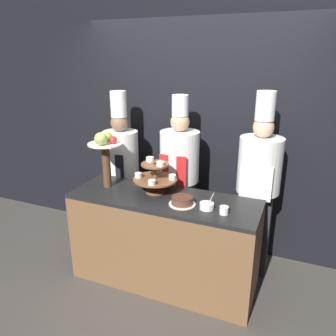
{
  "coord_description": "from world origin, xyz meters",
  "views": [
    {
      "loc": [
        1.1,
        -2.21,
        2.12
      ],
      "look_at": [
        0.0,
        0.41,
        1.15
      ],
      "focal_mm": 35.0,
      "sensor_mm": 36.0,
      "label": 1
    }
  ],
  "objects_px": {
    "fruit_pedestal": "(105,149)",
    "cup_white": "(224,210)",
    "cake_round": "(182,201)",
    "chef_center_right": "(258,182)",
    "serving_bowl_near": "(207,206)",
    "tiered_stand": "(155,176)",
    "chef_left": "(121,167)",
    "chef_center_left": "(179,173)"
  },
  "relations": [
    {
      "from": "tiered_stand",
      "to": "chef_left",
      "type": "bearing_deg",
      "value": 145.98
    },
    {
      "from": "chef_center_left",
      "to": "tiered_stand",
      "type": "bearing_deg",
      "value": -101.63
    },
    {
      "from": "serving_bowl_near",
      "to": "chef_center_right",
      "type": "height_order",
      "value": "chef_center_right"
    },
    {
      "from": "tiered_stand",
      "to": "chef_center_right",
      "type": "bearing_deg",
      "value": 24.89
    },
    {
      "from": "cake_round",
      "to": "cup_white",
      "type": "distance_m",
      "value": 0.38
    },
    {
      "from": "chef_center_right",
      "to": "cake_round",
      "type": "bearing_deg",
      "value": -134.26
    },
    {
      "from": "cake_round",
      "to": "chef_center_right",
      "type": "distance_m",
      "value": 0.8
    },
    {
      "from": "serving_bowl_near",
      "to": "chef_center_left",
      "type": "height_order",
      "value": "chef_center_left"
    },
    {
      "from": "serving_bowl_near",
      "to": "cake_round",
      "type": "bearing_deg",
      "value": -179.73
    },
    {
      "from": "serving_bowl_near",
      "to": "chef_left",
      "type": "height_order",
      "value": "chef_left"
    },
    {
      "from": "cake_round",
      "to": "chef_left",
      "type": "bearing_deg",
      "value": 148.64
    },
    {
      "from": "tiered_stand",
      "to": "cake_round",
      "type": "bearing_deg",
      "value": -26.01
    },
    {
      "from": "chef_center_left",
      "to": "chef_center_right",
      "type": "relative_size",
      "value": 0.96
    },
    {
      "from": "tiered_stand",
      "to": "serving_bowl_near",
      "type": "height_order",
      "value": "tiered_stand"
    },
    {
      "from": "cup_white",
      "to": "serving_bowl_near",
      "type": "xyz_separation_m",
      "value": [
        -0.16,
        0.04,
        -0.01
      ]
    },
    {
      "from": "fruit_pedestal",
      "to": "chef_center_left",
      "type": "relative_size",
      "value": 0.32
    },
    {
      "from": "serving_bowl_near",
      "to": "chef_center_right",
      "type": "xyz_separation_m",
      "value": [
        0.34,
        0.57,
        0.06
      ]
    },
    {
      "from": "serving_bowl_near",
      "to": "chef_center_left",
      "type": "xyz_separation_m",
      "value": [
        -0.47,
        0.57,
        0.04
      ]
    },
    {
      "from": "cup_white",
      "to": "chef_center_right",
      "type": "relative_size",
      "value": 0.04
    },
    {
      "from": "serving_bowl_near",
      "to": "chef_center_left",
      "type": "relative_size",
      "value": 0.09
    },
    {
      "from": "cake_round",
      "to": "cup_white",
      "type": "relative_size",
      "value": 3.15
    },
    {
      "from": "fruit_pedestal",
      "to": "chef_center_left",
      "type": "distance_m",
      "value": 0.82
    },
    {
      "from": "cake_round",
      "to": "chef_center_left",
      "type": "bearing_deg",
      "value": 113.16
    },
    {
      "from": "fruit_pedestal",
      "to": "cup_white",
      "type": "height_order",
      "value": "fruit_pedestal"
    },
    {
      "from": "cup_white",
      "to": "chef_center_left",
      "type": "relative_size",
      "value": 0.04
    },
    {
      "from": "fruit_pedestal",
      "to": "chef_center_right",
      "type": "relative_size",
      "value": 0.31
    },
    {
      "from": "tiered_stand",
      "to": "chef_left",
      "type": "xyz_separation_m",
      "value": [
        -0.61,
        0.41,
        -0.12
      ]
    },
    {
      "from": "chef_left",
      "to": "chef_center_left",
      "type": "xyz_separation_m",
      "value": [
        0.7,
        0.0,
        0.02
      ]
    },
    {
      "from": "chef_center_left",
      "to": "fruit_pedestal",
      "type": "bearing_deg",
      "value": -140.75
    },
    {
      "from": "fruit_pedestal",
      "to": "serving_bowl_near",
      "type": "relative_size",
      "value": 3.63
    },
    {
      "from": "fruit_pedestal",
      "to": "cake_round",
      "type": "bearing_deg",
      "value": -6.81
    },
    {
      "from": "fruit_pedestal",
      "to": "tiered_stand",
      "type": "bearing_deg",
      "value": 7.17
    },
    {
      "from": "cake_round",
      "to": "chef_center_right",
      "type": "relative_size",
      "value": 0.13
    },
    {
      "from": "fruit_pedestal",
      "to": "chef_center_left",
      "type": "xyz_separation_m",
      "value": [
        0.58,
        0.47,
        -0.32
      ]
    },
    {
      "from": "tiered_stand",
      "to": "chef_center_left",
      "type": "distance_m",
      "value": 0.43
    },
    {
      "from": "fruit_pedestal",
      "to": "chef_center_right",
      "type": "xyz_separation_m",
      "value": [
        1.38,
        0.47,
        -0.3
      ]
    },
    {
      "from": "tiered_stand",
      "to": "chef_center_right",
      "type": "xyz_separation_m",
      "value": [
        0.89,
        0.41,
        -0.08
      ]
    },
    {
      "from": "cup_white",
      "to": "serving_bowl_near",
      "type": "distance_m",
      "value": 0.16
    },
    {
      "from": "serving_bowl_near",
      "to": "chef_left",
      "type": "relative_size",
      "value": 0.09
    },
    {
      "from": "fruit_pedestal",
      "to": "chef_center_right",
      "type": "height_order",
      "value": "chef_center_right"
    },
    {
      "from": "tiered_stand",
      "to": "cake_round",
      "type": "height_order",
      "value": "tiered_stand"
    },
    {
      "from": "serving_bowl_near",
      "to": "chef_center_right",
      "type": "relative_size",
      "value": 0.08
    }
  ]
}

